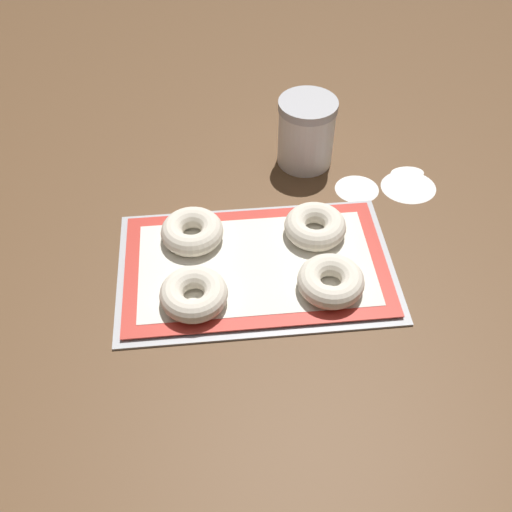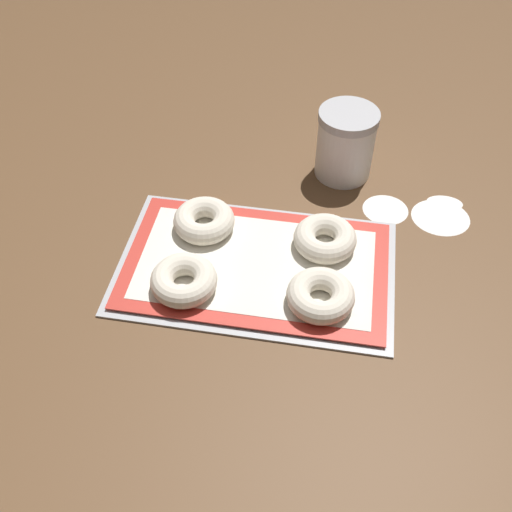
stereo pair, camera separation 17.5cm
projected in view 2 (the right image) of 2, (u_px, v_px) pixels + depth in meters
ground_plane at (261, 272)px, 0.99m from camera, size 2.80×2.80×0.00m
baking_tray at (256, 266)px, 1.00m from camera, size 0.46×0.29×0.01m
baking_mat at (256, 264)px, 0.99m from camera, size 0.43×0.26×0.00m
bagel_front_left at (184, 280)px, 0.94m from camera, size 0.11×0.11×0.04m
bagel_front_right at (321, 295)px, 0.92m from camera, size 0.11×0.11×0.04m
bagel_back_left at (204, 221)px, 1.04m from camera, size 0.11×0.11×0.04m
bagel_back_right at (325, 238)px, 1.01m from camera, size 0.11×0.11×0.04m
flour_canister at (346, 143)px, 1.12m from camera, size 0.11×0.11×0.14m
flour_patch_near at (445, 202)px, 1.11m from camera, size 0.07×0.04×0.00m
flour_patch_far at (441, 217)px, 1.08m from camera, size 0.11×0.10×0.00m
flour_patch_side at (385, 209)px, 1.10m from camera, size 0.08×0.08×0.00m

